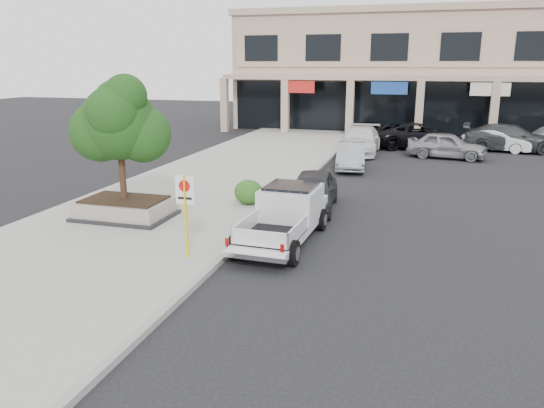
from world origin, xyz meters
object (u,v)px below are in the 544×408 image
Objects in this scene: no_parking_sign at (186,205)px; lot_car_a at (447,145)px; curb_car_c at (360,140)px; planter at (125,208)px; lot_car_c at (511,138)px; lot_car_b at (497,141)px; curb_car_a at (313,191)px; planter_tree at (125,123)px; curb_car_d at (368,132)px; lot_car_d at (416,135)px; curb_car_b at (351,156)px; pickup_truck at (282,217)px.

lot_car_a is at bearing 69.44° from no_parking_sign.
no_parking_sign is at bearing -97.07° from curb_car_c.
lot_car_c is (14.90, 20.19, 0.36)m from planter.
lot_car_c reaches higher than lot_car_b.
lot_car_a is 5.40m from lot_car_c.
planter is 6.83m from curb_car_a.
lot_car_c is (0.83, 0.21, 0.16)m from lot_car_b.
planter_tree is 0.70× the size of lot_car_c.
lot_car_b is at bearing 54.84° from planter.
lot_car_c is at bearing -10.34° from curb_car_d.
curb_car_d reaches higher than planter.
no_parking_sign is 23.73m from lot_car_d.
planter is 0.76× the size of curb_car_a.
curb_car_a is 17.04m from lot_car_d.
lot_car_d reaches higher than curb_car_b.
lot_car_c is at bearing 53.60° from planter_tree.
lot_car_b is 0.88m from lot_car_c.
no_parking_sign reaches higher than curb_car_a.
curb_car_d is at bearing 75.00° from planter.
lot_car_d reaches higher than curb_car_c.
no_parking_sign is 0.44× the size of pickup_truck.
lot_car_a is (4.87, 4.72, 0.09)m from curb_car_b.
curb_car_c is 0.95× the size of lot_car_c.
lot_car_a is at bearing -4.40° from curb_car_c.
curb_car_a is 8.30m from curb_car_b.
curb_car_c is (2.24, 19.71, -0.84)m from no_parking_sign.
curb_car_d is at bearing 85.09° from curb_car_a.
curb_car_d is (0.01, 22.49, -0.15)m from pickup_truck.
no_parking_sign is at bearing 169.44° from lot_car_b.
curb_car_d is (5.72, 21.68, -2.74)m from planter_tree.
curb_car_a is 0.77× the size of curb_car_c.
lot_car_a is at bearing -46.31° from curb_car_d.
lot_car_d is at bearing 45.84° from curb_car_c.
pickup_truck is 22.73m from lot_car_c.
lot_car_c is at bearing 64.24° from no_parking_sign.
curb_car_c is (0.15, 17.43, -0.02)m from pickup_truck.
curb_car_c is 5.04m from lot_car_a.
lot_car_a is (10.88, 16.29, -2.66)m from planter_tree.
planter is 0.55× the size of lot_car_d.
planter_tree is 1.74× the size of no_parking_sign.
curb_car_a is (0.06, 4.09, -0.10)m from pickup_truck.
lot_car_b reaches higher than curb_car_b.
planter_tree is 0.77× the size of pickup_truck.
curb_car_a is 13.98m from lot_car_a.
planter_tree is at bearing 48.97° from planter.
lot_car_a is at bearing 63.49° from curb_car_a.
lot_car_c reaches higher than lot_car_d.
no_parking_sign is 20.72m from lot_car_a.
curb_car_d is 9.20m from lot_car_c.
pickup_truck is 17.86m from lot_car_a.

